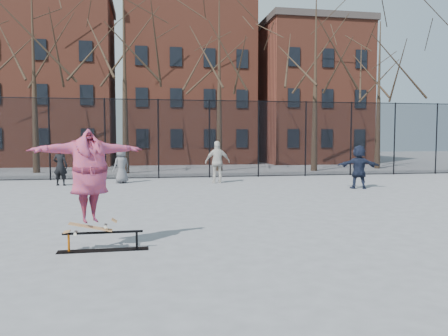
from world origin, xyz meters
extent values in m
plane|color=slate|center=(0.00, 0.00, 0.00)|extent=(100.00, 100.00, 0.00)
cube|color=black|center=(-2.84, -1.09, 0.01)|extent=(1.62, 0.25, 0.01)
cylinder|color=#CD5A0C|center=(-3.44, -1.09, 0.17)|extent=(0.04, 0.04, 0.33)
cylinder|color=black|center=(-2.24, -1.09, 0.17)|extent=(0.04, 0.04, 0.33)
cylinder|color=black|center=(-2.84, -1.09, 0.33)|extent=(1.43, 0.05, 0.05)
imported|color=#593688|center=(-3.05, -1.09, 1.30)|extent=(2.13, 1.33, 1.69)
imported|color=slate|center=(-3.13, 10.97, 0.80)|extent=(0.94, 0.86, 1.61)
imported|color=black|center=(-5.66, 10.43, 0.85)|extent=(0.70, 0.55, 1.69)
imported|color=beige|center=(1.16, 10.26, 0.96)|extent=(1.13, 0.50, 1.91)
imported|color=#1A2034|center=(6.44, 7.12, 0.88)|extent=(1.72, 0.97, 1.76)
cylinder|color=black|center=(-6.60, 13.00, 2.00)|extent=(0.07, 0.07, 4.00)
cylinder|color=black|center=(-4.00, 13.00, 2.00)|extent=(0.07, 0.07, 4.00)
cylinder|color=black|center=(-1.40, 13.00, 2.00)|extent=(0.07, 0.07, 4.00)
cylinder|color=black|center=(1.20, 13.00, 2.00)|extent=(0.07, 0.07, 4.00)
cylinder|color=black|center=(3.80, 13.00, 2.00)|extent=(0.07, 0.07, 4.00)
cylinder|color=black|center=(6.40, 13.00, 2.00)|extent=(0.07, 0.07, 4.00)
cylinder|color=black|center=(9.00, 13.00, 2.00)|extent=(0.07, 0.07, 4.00)
cylinder|color=black|center=(11.60, 13.00, 2.00)|extent=(0.07, 0.07, 4.00)
cylinder|color=black|center=(14.20, 13.00, 2.00)|extent=(0.07, 0.07, 4.00)
cube|color=black|center=(0.00, 13.00, 2.00)|extent=(34.00, 0.01, 4.00)
cylinder|color=black|center=(0.00, 13.00, 3.96)|extent=(34.00, 0.04, 0.04)
cone|color=black|center=(-8.50, 17.80, 2.31)|extent=(0.40, 0.40, 4.62)
cone|color=black|center=(-3.00, 16.50, 2.31)|extent=(0.40, 0.40, 4.62)
cone|color=black|center=(2.50, 17.80, 2.31)|extent=(0.40, 0.40, 4.62)
cone|color=black|center=(8.00, 16.50, 2.31)|extent=(0.40, 0.40, 4.62)
cone|color=black|center=(13.50, 17.80, 2.31)|extent=(0.40, 0.40, 4.62)
cube|color=brown|center=(-9.00, 26.00, 6.00)|extent=(9.00, 7.00, 12.00)
cube|color=brown|center=(1.50, 26.00, 6.50)|extent=(10.00, 7.00, 13.00)
cube|color=brown|center=(11.50, 26.00, 5.50)|extent=(8.00, 7.00, 11.00)
camera|label=1|loc=(-2.06, -9.21, 2.07)|focal=35.00mm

